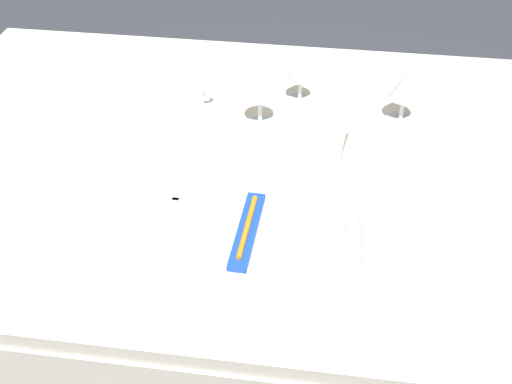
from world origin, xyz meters
name	(u,v)px	position (x,y,z in m)	size (l,w,h in m)	color
ground_plane	(273,356)	(0.00, 0.00, 0.00)	(6.00, 6.00, 0.00)	#383D47
dining_table	(278,185)	(0.00, 0.00, 0.66)	(1.80, 1.11, 0.74)	silver
dinner_plate	(247,236)	(-0.03, -0.27, 0.75)	(0.27, 0.27, 0.02)	white
toothbrush_package	(247,230)	(-0.03, -0.27, 0.77)	(0.04, 0.21, 0.02)	blue
fork_outer	(169,218)	(-0.19, -0.24, 0.74)	(0.02, 0.21, 0.00)	beige
dinner_knife	(334,241)	(0.13, -0.26, 0.74)	(0.02, 0.22, 0.00)	beige
spoon_soup	(349,236)	(0.16, -0.24, 0.74)	(0.03, 0.22, 0.01)	beige
spoon_dessert	(365,237)	(0.19, -0.24, 0.74)	(0.03, 0.21, 0.01)	beige
saucer_left	(190,105)	(-0.25, 0.18, 0.74)	(0.13, 0.13, 0.01)	white
coffee_cup_left	(189,92)	(-0.24, 0.18, 0.78)	(0.10, 0.08, 0.07)	white
wine_glass_centre	(260,87)	(-0.06, 0.13, 0.84)	(0.07, 0.07, 0.14)	silver
wine_glass_left	(301,69)	(0.03, 0.25, 0.83)	(0.07, 0.07, 0.13)	silver
wine_glass_right	(406,87)	(0.28, 0.19, 0.83)	(0.07, 0.07, 0.14)	silver
napkin_folded	(358,127)	(0.17, 0.01, 0.83)	(0.07, 0.07, 0.18)	white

